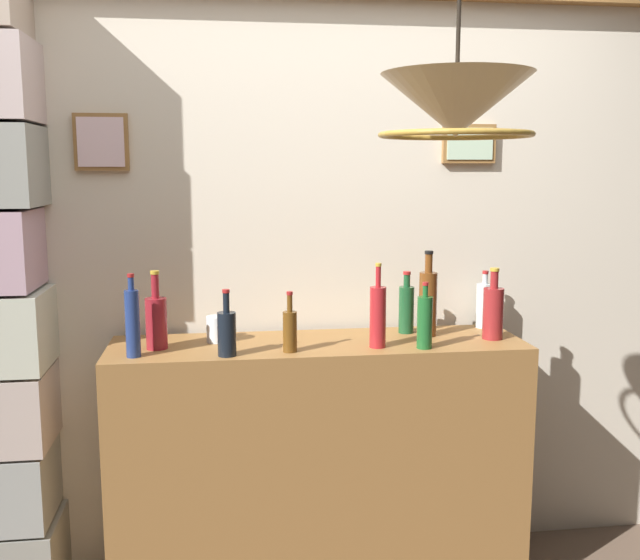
{
  "coord_description": "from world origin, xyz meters",
  "views": [
    {
      "loc": [
        -0.37,
        -1.89,
        1.66
      ],
      "look_at": [
        0.0,
        0.75,
        1.25
      ],
      "focal_mm": 40.63,
      "sensor_mm": 36.0,
      "label": 1
    }
  ],
  "objects_px": {
    "liquor_bottle_mezcal": "(227,332)",
    "liquor_bottle_rye": "(428,302)",
    "liquor_bottle_vermouth": "(493,311)",
    "liquor_bottle_tequila": "(425,321)",
    "pendant_lamp": "(456,108)",
    "liquor_bottle_rum": "(290,330)",
    "liquor_bottle_scotch": "(406,308)",
    "liquor_bottle_whiskey": "(484,305)",
    "liquor_bottle_sherry": "(132,322)",
    "liquor_bottle_gin": "(378,316)",
    "liquor_bottle_bourbon": "(156,321)",
    "glass_tumbler_rocks": "(217,329)"
  },
  "relations": [
    {
      "from": "liquor_bottle_mezcal",
      "to": "liquor_bottle_rye",
      "type": "relative_size",
      "value": 0.71
    },
    {
      "from": "liquor_bottle_vermouth",
      "to": "liquor_bottle_tequila",
      "type": "relative_size",
      "value": 1.13
    },
    {
      "from": "liquor_bottle_vermouth",
      "to": "liquor_bottle_rye",
      "type": "relative_size",
      "value": 0.82
    },
    {
      "from": "pendant_lamp",
      "to": "liquor_bottle_rum",
      "type": "bearing_deg",
      "value": 125.3
    },
    {
      "from": "liquor_bottle_scotch",
      "to": "liquor_bottle_whiskey",
      "type": "distance_m",
      "value": 0.35
    },
    {
      "from": "liquor_bottle_sherry",
      "to": "liquor_bottle_rye",
      "type": "bearing_deg",
      "value": 8.79
    },
    {
      "from": "liquor_bottle_mezcal",
      "to": "liquor_bottle_gin",
      "type": "height_order",
      "value": "liquor_bottle_gin"
    },
    {
      "from": "liquor_bottle_vermouth",
      "to": "liquor_bottle_gin",
      "type": "xyz_separation_m",
      "value": [
        -0.48,
        -0.07,
        0.01
      ]
    },
    {
      "from": "liquor_bottle_rum",
      "to": "liquor_bottle_mezcal",
      "type": "xyz_separation_m",
      "value": [
        -0.23,
        -0.02,
        0.0
      ]
    },
    {
      "from": "liquor_bottle_rum",
      "to": "liquor_bottle_vermouth",
      "type": "height_order",
      "value": "liquor_bottle_vermouth"
    },
    {
      "from": "liquor_bottle_scotch",
      "to": "liquor_bottle_sherry",
      "type": "bearing_deg",
      "value": -167.44
    },
    {
      "from": "liquor_bottle_tequila",
      "to": "liquor_bottle_rye",
      "type": "bearing_deg",
      "value": 70.69
    },
    {
      "from": "liquor_bottle_rum",
      "to": "pendant_lamp",
      "type": "bearing_deg",
      "value": -54.7
    },
    {
      "from": "liquor_bottle_scotch",
      "to": "liquor_bottle_vermouth",
      "type": "bearing_deg",
      "value": -25.63
    },
    {
      "from": "liquor_bottle_sherry",
      "to": "liquor_bottle_tequila",
      "type": "xyz_separation_m",
      "value": [
        1.06,
        -0.02,
        -0.02
      ]
    },
    {
      "from": "liquor_bottle_tequila",
      "to": "pendant_lamp",
      "type": "relative_size",
      "value": 0.41
    },
    {
      "from": "liquor_bottle_vermouth",
      "to": "liquor_bottle_gin",
      "type": "height_order",
      "value": "liquor_bottle_gin"
    },
    {
      "from": "liquor_bottle_rum",
      "to": "liquor_bottle_sherry",
      "type": "relative_size",
      "value": 0.75
    },
    {
      "from": "liquor_bottle_vermouth",
      "to": "liquor_bottle_tequila",
      "type": "xyz_separation_m",
      "value": [
        -0.31,
        -0.11,
        -0.01
      ]
    },
    {
      "from": "pendant_lamp",
      "to": "liquor_bottle_vermouth",
      "type": "bearing_deg",
      "value": 59.47
    },
    {
      "from": "liquor_bottle_sherry",
      "to": "liquor_bottle_bourbon",
      "type": "bearing_deg",
      "value": 55.82
    },
    {
      "from": "liquor_bottle_rum",
      "to": "liquor_bottle_rye",
      "type": "bearing_deg",
      "value": 17.61
    },
    {
      "from": "liquor_bottle_bourbon",
      "to": "liquor_bottle_scotch",
      "type": "relative_size",
      "value": 1.16
    },
    {
      "from": "liquor_bottle_vermouth",
      "to": "liquor_bottle_whiskey",
      "type": "xyz_separation_m",
      "value": [
        0.04,
        0.2,
        -0.01
      ]
    },
    {
      "from": "liquor_bottle_tequila",
      "to": "glass_tumbler_rocks",
      "type": "bearing_deg",
      "value": 164.9
    },
    {
      "from": "liquor_bottle_bourbon",
      "to": "liquor_bottle_rye",
      "type": "bearing_deg",
      "value": 3.63
    },
    {
      "from": "liquor_bottle_mezcal",
      "to": "liquor_bottle_vermouth",
      "type": "bearing_deg",
      "value": 6.49
    },
    {
      "from": "liquor_bottle_rum",
      "to": "pendant_lamp",
      "type": "xyz_separation_m",
      "value": [
        0.41,
        -0.58,
        0.75
      ]
    },
    {
      "from": "liquor_bottle_rye",
      "to": "pendant_lamp",
      "type": "xyz_separation_m",
      "value": [
        -0.16,
        -0.76,
        0.69
      ]
    },
    {
      "from": "liquor_bottle_bourbon",
      "to": "glass_tumbler_rocks",
      "type": "distance_m",
      "value": 0.24
    },
    {
      "from": "liquor_bottle_whiskey",
      "to": "liquor_bottle_tequila",
      "type": "distance_m",
      "value": 0.47
    },
    {
      "from": "liquor_bottle_rum",
      "to": "liquor_bottle_scotch",
      "type": "bearing_deg",
      "value": 25.88
    },
    {
      "from": "liquor_bottle_vermouth",
      "to": "liquor_bottle_sherry",
      "type": "distance_m",
      "value": 1.37
    },
    {
      "from": "glass_tumbler_rocks",
      "to": "pendant_lamp",
      "type": "distance_m",
      "value": 1.29
    },
    {
      "from": "liquor_bottle_rum",
      "to": "glass_tumbler_rocks",
      "type": "bearing_deg",
      "value": 144.28
    },
    {
      "from": "pendant_lamp",
      "to": "glass_tumbler_rocks",
      "type": "bearing_deg",
      "value": 131.24
    },
    {
      "from": "liquor_bottle_rum",
      "to": "liquor_bottle_tequila",
      "type": "distance_m",
      "value": 0.5
    },
    {
      "from": "liquor_bottle_whiskey",
      "to": "liquor_bottle_tequila",
      "type": "height_order",
      "value": "liquor_bottle_tequila"
    },
    {
      "from": "liquor_bottle_scotch",
      "to": "liquor_bottle_rye",
      "type": "bearing_deg",
      "value": -40.5
    },
    {
      "from": "liquor_bottle_mezcal",
      "to": "liquor_bottle_gin",
      "type": "bearing_deg",
      "value": 4.85
    },
    {
      "from": "glass_tumbler_rocks",
      "to": "liquor_bottle_whiskey",
      "type": "bearing_deg",
      "value": 5.33
    },
    {
      "from": "liquor_bottle_tequila",
      "to": "liquor_bottle_rye",
      "type": "distance_m",
      "value": 0.21
    },
    {
      "from": "liquor_bottle_bourbon",
      "to": "liquor_bottle_mezcal",
      "type": "distance_m",
      "value": 0.29
    },
    {
      "from": "liquor_bottle_mezcal",
      "to": "liquor_bottle_whiskey",
      "type": "height_order",
      "value": "same"
    },
    {
      "from": "liquor_bottle_gin",
      "to": "liquor_bottle_rye",
      "type": "xyz_separation_m",
      "value": [
        0.24,
        0.16,
        0.02
      ]
    },
    {
      "from": "liquor_bottle_sherry",
      "to": "liquor_bottle_rye",
      "type": "distance_m",
      "value": 1.14
    },
    {
      "from": "liquor_bottle_rum",
      "to": "glass_tumbler_rocks",
      "type": "relative_size",
      "value": 2.22
    },
    {
      "from": "liquor_bottle_mezcal",
      "to": "liquor_bottle_bourbon",
      "type": "bearing_deg",
      "value": 151.62
    },
    {
      "from": "liquor_bottle_mezcal",
      "to": "liquor_bottle_rye",
      "type": "height_order",
      "value": "liquor_bottle_rye"
    },
    {
      "from": "liquor_bottle_rye",
      "to": "liquor_bottle_mezcal",
      "type": "bearing_deg",
      "value": -165.56
    }
  ]
}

